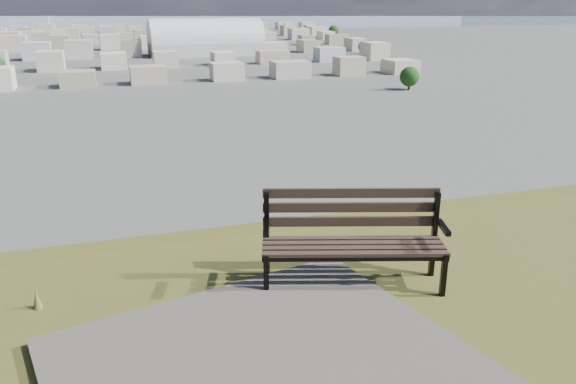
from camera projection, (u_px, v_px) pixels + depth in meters
name	position (u px, v px, depth m)	size (l,w,h in m)	color
park_bench	(352.00, 234.00, 5.31)	(1.78, 1.02, 0.89)	#3D2E23
arena	(206.00, 44.00, 293.97)	(58.50, 25.78, 24.47)	beige
city_blocks	(107.00, 39.00, 365.56)	(395.00, 361.00, 7.00)	beige
city_trees	(55.00, 46.00, 289.56)	(406.52, 387.20, 9.98)	#332419
bay_water	(102.00, 20.00, 821.91)	(2400.00, 700.00, 0.12)	#8195A5
far_hills	(70.00, 1.00, 1248.84)	(2050.00, 340.00, 60.00)	#858FA6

